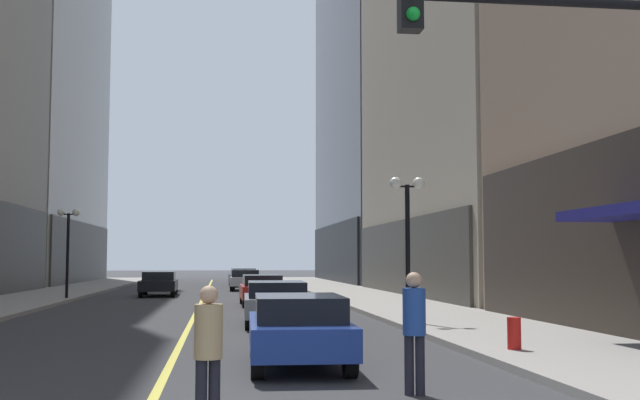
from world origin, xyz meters
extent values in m
plane|color=#38383A|center=(0.00, 35.00, 0.00)|extent=(200.00, 200.00, 0.00)
cube|color=#9E9991|center=(-8.25, 35.00, 0.07)|extent=(4.50, 78.00, 0.15)
cube|color=#9E9991|center=(8.25, 35.00, 0.07)|extent=(4.50, 78.00, 0.15)
cube|color=#E5D64C|center=(0.00, 35.00, 0.00)|extent=(0.16, 70.00, 0.01)
cube|color=#3A3935|center=(-10.60, 60.00, 2.50)|extent=(0.50, 24.70, 5.00)
cube|color=#403C35|center=(10.60, 34.50, 2.04)|extent=(0.50, 22.80, 4.07)
cube|color=black|center=(10.60, 60.00, 2.50)|extent=(0.50, 24.70, 5.00)
cube|color=navy|center=(2.37, 9.11, 0.59)|extent=(1.92, 4.44, 0.55)
cube|color=black|center=(2.37, 8.89, 1.07)|extent=(1.65, 2.50, 0.50)
cylinder|color=black|center=(1.65, 10.66, 0.32)|extent=(0.24, 0.65, 0.64)
cylinder|color=black|center=(3.20, 10.62, 0.32)|extent=(0.24, 0.65, 0.64)
cylinder|color=black|center=(1.55, 7.60, 0.32)|extent=(0.24, 0.65, 0.64)
cylinder|color=black|center=(3.10, 7.55, 0.32)|extent=(0.24, 0.65, 0.64)
cube|color=slate|center=(2.59, 18.11, 0.59)|extent=(2.02, 4.60, 0.55)
cube|color=black|center=(2.58, 17.88, 1.07)|extent=(1.74, 2.59, 0.50)
cylinder|color=black|center=(1.80, 19.72, 0.32)|extent=(0.24, 0.65, 0.64)
cylinder|color=black|center=(3.46, 19.68, 0.32)|extent=(0.24, 0.65, 0.64)
cylinder|color=black|center=(1.72, 16.54, 0.32)|extent=(0.24, 0.65, 0.64)
cylinder|color=black|center=(3.38, 16.49, 0.32)|extent=(0.24, 0.65, 0.64)
cube|color=#B21919|center=(2.66, 27.87, 0.59)|extent=(1.83, 4.18, 0.55)
cube|color=black|center=(2.66, 27.66, 1.07)|extent=(1.60, 2.35, 0.50)
cylinder|color=black|center=(1.87, 29.32, 0.32)|extent=(0.23, 0.64, 0.64)
cylinder|color=black|center=(3.42, 29.34, 0.32)|extent=(0.23, 0.64, 0.64)
cylinder|color=black|center=(1.90, 26.41, 0.32)|extent=(0.23, 0.64, 0.64)
cylinder|color=black|center=(3.44, 26.42, 0.32)|extent=(0.23, 0.64, 0.64)
cube|color=black|center=(-2.45, 37.21, 0.59)|extent=(1.99, 4.69, 0.55)
cube|color=black|center=(-2.45, 37.45, 1.07)|extent=(1.72, 2.64, 0.50)
cylinder|color=black|center=(-1.59, 35.60, 0.32)|extent=(0.23, 0.64, 0.64)
cylinder|color=black|center=(-3.24, 35.57, 0.32)|extent=(0.23, 0.64, 0.64)
cylinder|color=black|center=(-1.66, 38.86, 0.32)|extent=(0.23, 0.64, 0.64)
cylinder|color=black|center=(-3.31, 38.82, 0.32)|extent=(0.23, 0.64, 0.64)
cube|color=#B7B7BC|center=(2.46, 44.27, 0.59)|extent=(2.11, 4.20, 0.55)
cube|color=black|center=(2.45, 44.07, 1.07)|extent=(1.80, 2.38, 0.50)
cylinder|color=black|center=(1.69, 45.75, 0.32)|extent=(0.25, 0.65, 0.64)
cylinder|color=black|center=(3.37, 45.67, 0.32)|extent=(0.25, 0.65, 0.64)
cylinder|color=black|center=(1.56, 42.87, 0.32)|extent=(0.25, 0.65, 0.64)
cylinder|color=black|center=(3.23, 42.79, 0.32)|extent=(0.25, 0.65, 0.64)
cube|color=#141E4C|center=(2.47, 51.24, 0.59)|extent=(2.08, 4.09, 0.55)
cube|color=black|center=(2.48, 51.04, 1.07)|extent=(1.77, 2.32, 0.50)
cylinder|color=black|center=(1.57, 52.60, 0.32)|extent=(0.25, 0.65, 0.64)
cylinder|color=black|center=(3.23, 52.68, 0.32)|extent=(0.25, 0.65, 0.64)
cylinder|color=black|center=(1.70, 49.80, 0.32)|extent=(0.25, 0.65, 0.64)
cylinder|color=black|center=(3.36, 49.87, 0.32)|extent=(0.25, 0.65, 0.64)
cylinder|color=black|center=(3.85, 5.81, 0.44)|extent=(0.14, 0.14, 0.87)
cylinder|color=black|center=(3.70, 5.86, 0.44)|extent=(0.14, 0.14, 0.87)
cylinder|color=#234799|center=(3.78, 5.84, 1.22)|extent=(0.42, 0.42, 0.69)
sphere|color=tan|center=(3.78, 5.84, 1.68)|extent=(0.24, 0.24, 0.24)
cylinder|color=black|center=(0.88, 4.01, 0.41)|extent=(0.14, 0.14, 0.81)
cylinder|color=black|center=(0.73, 3.96, 0.41)|extent=(0.14, 0.14, 0.81)
cylinder|color=tan|center=(0.80, 3.98, 1.13)|extent=(0.43, 0.43, 0.64)
sphere|color=tan|center=(0.80, 3.98, 1.56)|extent=(0.22, 0.22, 0.22)
cylinder|color=black|center=(4.80, 3.62, 5.20)|extent=(3.20, 0.12, 0.12)
sphere|color=green|center=(3.20, 3.48, 4.92)|extent=(0.17, 0.17, 0.17)
cylinder|color=black|center=(-6.40, 32.63, 2.10)|extent=(0.14, 0.14, 4.20)
cylinder|color=black|center=(-6.40, 32.63, 4.15)|extent=(0.80, 0.06, 0.06)
sphere|color=white|center=(-6.75, 32.63, 4.25)|extent=(0.36, 0.36, 0.36)
sphere|color=white|center=(-6.05, 32.63, 4.25)|extent=(0.36, 0.36, 0.36)
cylinder|color=black|center=(6.40, 16.86, 2.10)|extent=(0.14, 0.14, 4.20)
cylinder|color=black|center=(6.40, 16.86, 4.15)|extent=(0.80, 0.06, 0.06)
sphere|color=white|center=(6.05, 16.86, 4.25)|extent=(0.36, 0.36, 0.36)
sphere|color=white|center=(6.75, 16.86, 4.25)|extent=(0.36, 0.36, 0.36)
cylinder|color=red|center=(6.90, 9.90, 0.40)|extent=(0.28, 0.28, 0.80)
camera|label=1|loc=(0.96, -5.25, 1.98)|focal=42.91mm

